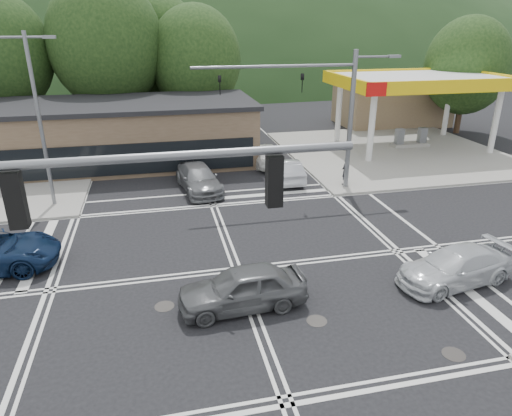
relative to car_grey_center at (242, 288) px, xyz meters
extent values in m
plane|color=black|center=(0.28, 2.61, -0.77)|extent=(120.00, 120.00, 0.00)
cube|color=gray|center=(15.28, 17.61, -0.69)|extent=(16.00, 16.00, 0.15)
cylinder|color=silver|center=(12.28, 15.61, 1.73)|extent=(0.44, 0.44, 5.00)
cylinder|color=silver|center=(12.28, 21.61, 1.73)|extent=(0.44, 0.44, 5.00)
cylinder|color=silver|center=(22.28, 15.61, 1.73)|extent=(0.44, 0.44, 5.00)
cylinder|color=silver|center=(22.28, 21.61, 1.73)|extent=(0.44, 0.44, 5.00)
cube|color=silver|center=(17.28, 18.61, 4.53)|extent=(12.00, 8.00, 0.60)
cube|color=yellow|center=(17.28, 14.61, 4.53)|extent=(12.20, 0.25, 0.90)
cube|color=yellow|center=(17.28, 22.61, 4.53)|extent=(12.20, 0.25, 0.90)
cube|color=yellow|center=(11.28, 18.61, 4.53)|extent=(0.25, 8.20, 0.90)
cube|color=yellow|center=(23.28, 18.61, 4.53)|extent=(0.25, 8.20, 0.90)
cube|color=red|center=(11.78, 14.46, 4.53)|extent=(1.40, 0.12, 0.90)
cube|color=gray|center=(17.28, 18.61, -0.52)|extent=(3.00, 1.00, 0.30)
cube|color=slate|center=(16.28, 18.61, 0.18)|extent=(0.60, 0.50, 1.30)
cube|color=slate|center=(18.28, 18.61, 0.18)|extent=(0.60, 0.50, 1.30)
cube|color=#846B4F|center=(20.28, 27.61, 1.13)|extent=(10.00, 6.00, 3.80)
cube|color=brown|center=(-7.72, 19.61, 1.23)|extent=(24.00, 8.00, 4.00)
ellipsoid|color=#1C3317|center=(0.28, 92.61, -0.77)|extent=(252.00, 126.00, 140.00)
cylinder|color=#382619|center=(-13.72, 26.61, 1.65)|extent=(0.50, 0.50, 4.84)
cylinder|color=#382619|center=(-5.72, 26.61, 1.87)|extent=(0.50, 0.50, 5.28)
ellipsoid|color=black|center=(-5.72, 26.61, 7.03)|extent=(9.00, 9.00, 10.35)
cylinder|color=#382619|center=(1.28, 26.61, 1.43)|extent=(0.50, 0.50, 4.40)
ellipsoid|color=black|center=(1.28, 26.61, 5.73)|extent=(7.60, 7.60, 8.74)
cylinder|color=#382619|center=(-1.72, 30.61, 1.65)|extent=(0.50, 0.50, 4.84)
ellipsoid|color=black|center=(-1.72, 30.61, 6.38)|extent=(8.40, 8.40, 9.66)
cylinder|color=#382619|center=(24.28, 22.61, 1.21)|extent=(0.50, 0.50, 3.96)
ellipsoid|color=black|center=(24.28, 22.61, 5.08)|extent=(7.20, 7.20, 8.28)
cylinder|color=slate|center=(-8.22, 11.61, 3.73)|extent=(0.20, 0.20, 9.00)
cylinder|color=slate|center=(-8.22, 11.61, 7.93)|extent=(2.20, 0.12, 0.12)
cube|color=slate|center=(-7.12, 11.61, 7.93)|extent=(0.60, 0.25, 0.15)
cylinder|color=slate|center=(8.48, 10.81, 3.23)|extent=(0.28, 0.28, 8.00)
cylinder|color=slate|center=(3.98, 10.81, 6.43)|extent=(9.00, 0.16, 0.16)
imported|color=black|center=(5.48, 10.81, 5.53)|extent=(0.16, 0.20, 1.00)
imported|color=black|center=(0.98, 10.81, 5.53)|extent=(0.16, 0.20, 1.00)
cylinder|color=slate|center=(9.68, 10.81, 6.83)|extent=(2.40, 0.12, 0.12)
cube|color=slate|center=(10.78, 10.81, 6.83)|extent=(0.70, 0.30, 0.15)
cube|color=black|center=(8.23, 10.81, 1.83)|extent=(0.25, 0.30, 0.35)
cylinder|color=slate|center=(-3.42, -5.59, 6.43)|extent=(9.00, 0.16, 0.16)
cube|color=black|center=(-4.92, -5.59, 5.83)|extent=(0.30, 0.25, 1.00)
cube|color=black|center=(-0.42, -5.59, 5.83)|extent=(0.30, 0.25, 1.00)
imported|color=#535457|center=(0.00, 0.00, 0.00)|extent=(4.61, 2.06, 1.54)
imported|color=silver|center=(8.28, -0.18, -0.08)|extent=(4.99, 2.68, 1.37)
imported|color=#B4B5BB|center=(5.40, 13.05, -0.08)|extent=(1.53, 4.20, 1.38)
imported|color=white|center=(4.90, 16.61, 0.02)|extent=(1.86, 4.62, 1.57)
imported|color=slate|center=(-0.22, 12.45, -0.03)|extent=(2.74, 5.31, 1.47)
imported|color=black|center=(8.56, 11.16, 0.21)|extent=(0.72, 0.68, 1.66)
camera|label=1|loc=(-2.53, -13.43, 8.60)|focal=32.00mm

